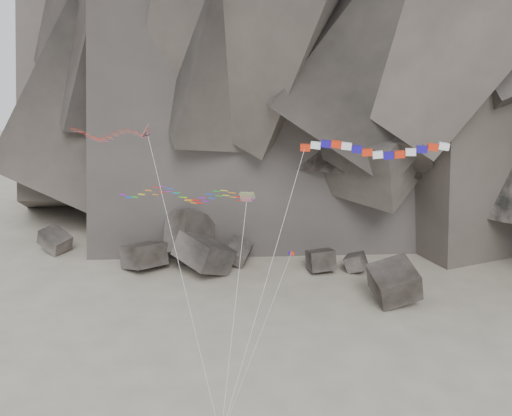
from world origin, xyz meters
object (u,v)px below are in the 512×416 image
(parafoil_kite, at_px, (177,194))
(banner_kite, at_px, (372,150))
(delta_kite, at_px, (105,134))
(pennant_kite, at_px, (276,293))

(parafoil_kite, bearing_deg, banner_kite, 20.07)
(parafoil_kite, bearing_deg, delta_kite, -178.28)
(pennant_kite, bearing_deg, parafoil_kite, 178.63)
(delta_kite, height_order, pennant_kite, delta_kite)
(parafoil_kite, distance_m, pennant_kite, 12.12)
(banner_kite, bearing_deg, delta_kite, 172.07)
(pennant_kite, bearing_deg, delta_kite, 179.91)
(delta_kite, bearing_deg, banner_kite, 13.16)
(delta_kite, distance_m, pennant_kite, 21.13)
(banner_kite, height_order, parafoil_kite, banner_kite)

